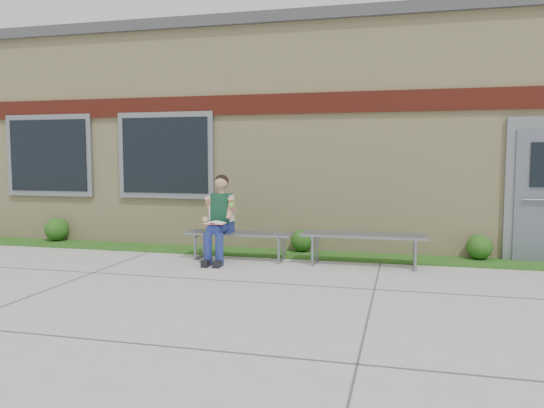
# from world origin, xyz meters

# --- Properties ---
(ground) EXTENTS (80.00, 80.00, 0.00)m
(ground) POSITION_xyz_m (0.00, 0.00, 0.00)
(ground) COLOR #9E9E99
(ground) RESTS_ON ground
(grass_strip) EXTENTS (16.00, 0.80, 0.02)m
(grass_strip) POSITION_xyz_m (0.00, 2.60, 0.01)
(grass_strip) COLOR #164E14
(grass_strip) RESTS_ON ground
(school_building) EXTENTS (16.20, 6.22, 4.20)m
(school_building) POSITION_xyz_m (-0.00, 5.99, 2.10)
(school_building) COLOR beige
(school_building) RESTS_ON ground
(bench_left) EXTENTS (1.74, 0.53, 0.45)m
(bench_left) POSITION_xyz_m (-1.25, 1.97, 0.35)
(bench_left) COLOR slate
(bench_left) RESTS_ON ground
(bench_right) EXTENTS (1.91, 0.53, 0.49)m
(bench_right) POSITION_xyz_m (0.75, 1.97, 0.38)
(bench_right) COLOR slate
(bench_right) RESTS_ON ground
(girl) EXTENTS (0.52, 0.85, 1.39)m
(girl) POSITION_xyz_m (-1.52, 1.75, 0.72)
(girl) COLOR navy
(girl) RESTS_ON ground
(shrub_west) EXTENTS (0.46, 0.46, 0.46)m
(shrub_west) POSITION_xyz_m (-5.32, 2.85, 0.25)
(shrub_west) COLOR #164E14
(shrub_west) RESTS_ON grass_strip
(shrub_mid) EXTENTS (0.39, 0.39, 0.39)m
(shrub_mid) POSITION_xyz_m (-0.38, 2.85, 0.21)
(shrub_mid) COLOR #164E14
(shrub_mid) RESTS_ON grass_strip
(shrub_east) EXTENTS (0.41, 0.41, 0.41)m
(shrub_east) POSITION_xyz_m (2.54, 2.85, 0.22)
(shrub_east) COLOR #164E14
(shrub_east) RESTS_ON grass_strip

